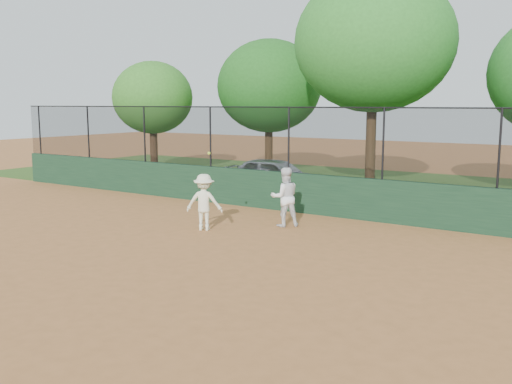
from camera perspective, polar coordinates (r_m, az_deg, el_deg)
The scene contains 10 objects.
ground at distance 12.62m, azimuth -8.60°, elevation -6.38°, with size 80.00×80.00×0.00m, color #AA6837.
back_wall at distance 17.33m, azimuth 4.68°, elevation -0.12°, with size 26.00×0.20×1.20m, color #1C3E25.
grass_strip at distance 22.81m, azimuth 11.89°, elevation 0.37°, with size 36.00×12.00×0.01m, color #284816.
parked_car at distance 20.72m, azimuth 1.93°, elevation 1.60°, with size 1.60×3.98×1.36m, color #B5B9BF.
player_second at distance 15.35m, azimuth 2.90°, elevation -0.51°, with size 0.78×0.61×1.60m, color white.
player_main at distance 14.93m, azimuth -5.20°, elevation -1.02°, with size 1.10×0.90×2.09m.
fence_assembly at distance 17.16m, azimuth 4.66°, elevation 5.29°, with size 26.00×0.06×2.00m.
tree_0 at distance 27.09m, azimuth -10.31°, elevation 9.25°, with size 3.86×3.51×5.22m.
tree_1 at distance 26.00m, azimuth 1.31°, elevation 10.53°, with size 4.81×4.38×6.14m.
tree_2 at distance 21.03m, azimuth 11.70°, elevation 14.46°, with size 5.69×5.17×7.88m.
Camera 1 is at (8.16, -9.04, 3.30)m, focal length 40.00 mm.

